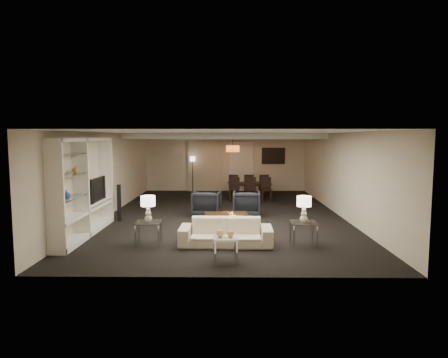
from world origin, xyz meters
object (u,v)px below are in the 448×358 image
floor_speaker (119,203)px  chair_fm (249,185)px  sofa (226,232)px  floor_lamp (193,174)px  chair_fl (234,185)px  chair_fr (263,185)px  pendant_light (233,149)px  coffee_table (226,221)px  chair_nl (234,189)px  armchair_right (247,204)px  side_table_left (149,233)px  vase_amber (75,169)px  table_lamp_left (148,209)px  television (94,189)px  vase_blue (66,195)px  dining_table (249,191)px  chair_nr (266,189)px  side_table_right (303,234)px  chair_nm (250,189)px  armchair_left (207,203)px  marble_table (225,249)px  table_lamp_right (304,209)px

floor_speaker → chair_fm: bearing=38.4°
sofa → floor_lamp: (-1.50, 8.57, 0.47)m
chair_fl → chair_fr: 1.20m
pendant_light → coffee_table: bearing=-92.3°
chair_nl → chair_fr: size_ratio=1.00×
armchair_right → floor_lamp: (-2.10, 5.27, 0.39)m
coffee_table → side_table_left: bearing=-136.7°
side_table_left → vase_amber: 2.21m
chair_nl → vase_amber: bearing=-118.9°
sofa → table_lamp_left: bearing=-178.9°
television → pendant_light: bearing=-32.7°
floor_speaker → floor_lamp: 6.22m
side_table_left → table_lamp_left: bearing=0.0°
side_table_left → vase_blue: (-1.69, -0.22, 0.89)m
dining_table → chair_nl: bearing=-136.1°
chair_nl → chair_nr: size_ratio=1.00×
chair_nl → chair_fl: (0.00, 1.30, 0.00)m
side_table_left → chair_fl: 7.78m
coffee_table → side_table_right: bearing=-43.3°
armchair_right → chair_nl: size_ratio=0.95×
coffee_table → armchair_right: 1.81m
side_table_left → table_lamp_left: table_lamp_left is taller
chair_fm → chair_fr: 0.60m
sofa → side_table_right: size_ratio=3.64×
armchair_right → television: 4.44m
chair_nl → chair_nm: same height
armchair_left → floor_speaker: 2.56m
marble_table → chair_fm: bearing=84.2°
floor_speaker → armchair_right: bearing=-1.7°
table_lamp_right → marble_table: bearing=-147.1°
dining_table → chair_nr: bearing=-50.7°
side_table_right → vase_blue: 5.17m
armchair_left → chair_fl: chair_fl is taller
side_table_right → floor_speaker: size_ratio=0.54×
vase_blue → chair_fl: (3.67, 7.74, -0.72)m
coffee_table → chair_nm: chair_nm is taller
marble_table → sofa: bearing=90.0°
armchair_left → chair_nr: size_ratio=0.95×
sofa → dining_table: size_ratio=1.22×
vase_blue → chair_fr: 9.17m
vase_blue → armchair_right: bearing=41.4°
armchair_left → armchair_right: 1.20m
side_table_left → floor_lamp: bearing=88.7°
coffee_table → side_table_left: (-1.70, -1.60, 0.06)m
chair_nm → chair_nr: size_ratio=1.00×
vase_blue → chair_nr: size_ratio=0.21×
chair_fm → floor_lamp: size_ratio=0.56×
armchair_left → chair_nm: size_ratio=0.95×
table_lamp_right → chair_nl: 6.39m
vase_blue → chair_nl: vase_blue is taller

